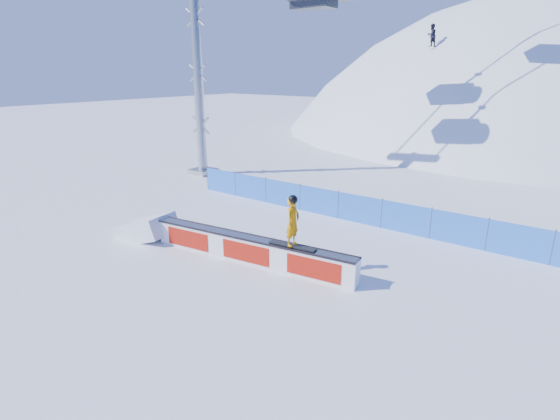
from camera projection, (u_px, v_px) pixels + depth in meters
The scene contains 6 objects.
ground at pixel (350, 273), 13.87m from camera, with size 160.00×160.00×0.00m, color white.
snow_hill at pixel (513, 285), 51.36m from camera, with size 64.00×64.00×64.00m.
safety_fence at pixel (405, 219), 17.12m from camera, with size 22.05×0.05×1.30m.
rail_box at pixel (250, 250), 14.56m from camera, with size 7.59×1.50×0.91m.
snow_ramp at pixel (148, 237), 16.92m from camera, with size 2.09×1.39×0.78m, color white, non-canonical shape.
snowboarder at pixel (293, 221), 13.41m from camera, with size 1.61×0.58×1.66m.
Camera 1 is at (5.79, -11.40, 6.16)m, focal length 28.00 mm.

